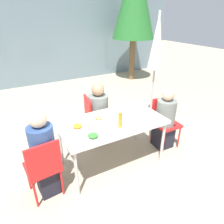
# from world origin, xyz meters

# --- Properties ---
(ground_plane) EXTENTS (24.00, 24.00, 0.00)m
(ground_plane) POSITION_xyz_m (0.00, 0.00, 0.00)
(ground_plane) COLOR tan
(building_facade) EXTENTS (10.00, 0.20, 3.00)m
(building_facade) POSITION_xyz_m (0.00, 4.76, 1.50)
(building_facade) COLOR slate
(building_facade) RESTS_ON ground
(dining_table) EXTENTS (1.54, 0.84, 0.76)m
(dining_table) POSITION_xyz_m (0.00, 0.00, 0.70)
(dining_table) COLOR white
(dining_table) RESTS_ON ground
(chair_left) EXTENTS (0.44, 0.44, 0.87)m
(chair_left) POSITION_xyz_m (-1.06, -0.19, 0.51)
(chair_left) COLOR red
(chair_left) RESTS_ON ground
(person_left) EXTENTS (0.31, 0.31, 1.21)m
(person_left) POSITION_xyz_m (-1.02, -0.10, 0.58)
(person_left) COLOR black
(person_left) RESTS_ON ground
(chair_right) EXTENTS (0.42, 0.42, 0.87)m
(chair_right) POSITION_xyz_m (1.08, 0.03, 0.51)
(chair_right) COLOR red
(chair_right) RESTS_ON ground
(person_right) EXTENTS (0.33, 0.33, 1.09)m
(person_right) POSITION_xyz_m (1.02, -0.04, 0.51)
(person_right) COLOR black
(person_right) RESTS_ON ground
(chair_far) EXTENTS (0.45, 0.45, 0.87)m
(chair_far) POSITION_xyz_m (0.02, 0.73, 0.51)
(chair_far) COLOR red
(chair_far) RESTS_ON ground
(person_far) EXTENTS (0.36, 0.36, 1.13)m
(person_far) POSITION_xyz_m (0.09, 0.67, 0.53)
(person_far) COLOR #473D33
(person_far) RESTS_ON ground
(closed_umbrella) EXTENTS (0.36, 0.36, 2.23)m
(closed_umbrella) POSITION_xyz_m (1.37, 0.75, 1.59)
(closed_umbrella) COLOR #333333
(closed_umbrella) RESTS_ON ground
(plate_0) EXTENTS (0.21, 0.21, 0.06)m
(plate_0) POSITION_xyz_m (-0.16, 0.13, 0.78)
(plate_0) COLOR white
(plate_0) RESTS_ON dining_table
(plate_1) EXTENTS (0.24, 0.24, 0.07)m
(plate_1) POSITION_xyz_m (-0.43, -0.28, 0.78)
(plate_1) COLOR white
(plate_1) RESTS_ON dining_table
(plate_2) EXTENTS (0.24, 0.24, 0.07)m
(plate_2) POSITION_xyz_m (-0.52, 0.05, 0.78)
(plate_2) COLOR white
(plate_2) RESTS_ON dining_table
(bottle) EXTENTS (0.06, 0.06, 0.25)m
(bottle) POSITION_xyz_m (0.02, -0.20, 0.88)
(bottle) COLOR #B7751E
(bottle) RESTS_ON dining_table
(drinking_cup) EXTENTS (0.08, 0.08, 0.09)m
(drinking_cup) POSITION_xyz_m (-0.43, 0.28, 0.80)
(drinking_cup) COLOR silver
(drinking_cup) RESTS_ON dining_table
(salad_bowl) EXTENTS (0.17, 0.17, 0.05)m
(salad_bowl) POSITION_xyz_m (0.60, -0.08, 0.78)
(salad_bowl) COLOR white
(salad_bowl) RESTS_ON dining_table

